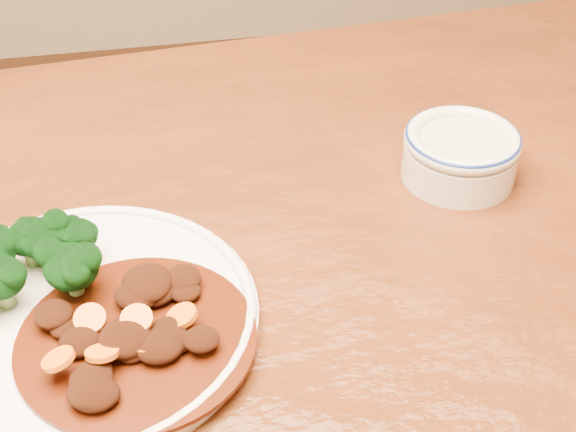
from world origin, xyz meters
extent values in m
cube|color=#5B2910|center=(0.00, 0.00, 0.73)|extent=(1.57, 1.02, 0.04)
cylinder|color=#361B0D|center=(0.65, 0.45, 0.35)|extent=(0.06, 0.06, 0.71)
cylinder|color=white|center=(-0.02, -0.01, 0.76)|extent=(0.28, 0.28, 0.01)
torus|color=white|center=(-0.02, -0.01, 0.76)|extent=(0.27, 0.27, 0.01)
cylinder|color=#6E984E|center=(-0.05, 0.06, 0.77)|extent=(0.01, 0.01, 0.02)
ellipsoid|color=black|center=(-0.05, 0.06, 0.79)|extent=(0.04, 0.04, 0.03)
cylinder|color=#6E984E|center=(-0.02, 0.06, 0.77)|extent=(0.01, 0.01, 0.02)
ellipsoid|color=black|center=(-0.02, 0.06, 0.79)|extent=(0.03, 0.03, 0.03)
cylinder|color=#6E984E|center=(-0.03, 0.01, 0.77)|extent=(0.01, 0.01, 0.02)
ellipsoid|color=black|center=(-0.03, 0.01, 0.79)|extent=(0.04, 0.04, 0.03)
cylinder|color=#6E984E|center=(-0.08, 0.01, 0.77)|extent=(0.01, 0.01, 0.02)
ellipsoid|color=black|center=(-0.08, 0.01, 0.79)|extent=(0.04, 0.04, 0.03)
cylinder|color=#6E984E|center=(-0.06, 0.06, 0.77)|extent=(0.01, 0.01, 0.02)
ellipsoid|color=black|center=(-0.06, 0.06, 0.79)|extent=(0.04, 0.04, 0.03)
cylinder|color=#401206|center=(0.02, -0.05, 0.76)|extent=(0.18, 0.18, 0.00)
ellipsoid|color=black|center=(0.04, -0.07, 0.77)|extent=(0.04, 0.03, 0.02)
ellipsoid|color=black|center=(0.06, 0.00, 0.78)|extent=(0.03, 0.03, 0.01)
ellipsoid|color=black|center=(0.03, 0.00, 0.78)|extent=(0.04, 0.04, 0.02)
ellipsoid|color=black|center=(0.04, -0.01, 0.77)|extent=(0.04, 0.03, 0.02)
ellipsoid|color=black|center=(-0.01, -0.08, 0.77)|extent=(0.02, 0.02, 0.01)
ellipsoid|color=black|center=(0.01, -0.06, 0.78)|extent=(0.04, 0.04, 0.02)
ellipsoid|color=black|center=(0.02, -0.04, 0.77)|extent=(0.03, 0.03, 0.01)
ellipsoid|color=black|center=(0.02, -0.06, 0.77)|extent=(0.02, 0.02, 0.01)
ellipsoid|color=black|center=(0.01, -0.04, 0.77)|extent=(0.02, 0.02, 0.01)
ellipsoid|color=black|center=(0.07, -0.07, 0.78)|extent=(0.03, 0.03, 0.01)
ellipsoid|color=black|center=(-0.03, -0.03, 0.77)|extent=(0.02, 0.02, 0.01)
ellipsoid|color=black|center=(-0.04, -0.02, 0.78)|extent=(0.03, 0.03, 0.01)
ellipsoid|color=black|center=(0.04, -0.06, 0.77)|extent=(0.04, 0.03, 0.02)
ellipsoid|color=black|center=(-0.01, -0.10, 0.78)|extent=(0.03, 0.03, 0.02)
ellipsoid|color=black|center=(-0.01, -0.09, 0.78)|extent=(0.03, 0.03, 0.02)
ellipsoid|color=black|center=(0.04, -0.05, 0.77)|extent=(0.03, 0.03, 0.01)
ellipsoid|color=black|center=(-0.01, -0.10, 0.77)|extent=(0.03, 0.03, 0.02)
ellipsoid|color=black|center=(-0.02, -0.05, 0.77)|extent=(0.03, 0.03, 0.02)
ellipsoid|color=black|center=(0.02, -0.01, 0.78)|extent=(0.04, 0.03, 0.02)
ellipsoid|color=black|center=(0.05, -0.06, 0.77)|extent=(0.02, 0.02, 0.01)
ellipsoid|color=black|center=(0.06, -0.01, 0.77)|extent=(0.03, 0.02, 0.01)
cylinder|color=orange|center=(0.00, -0.07, 0.78)|extent=(0.03, 0.03, 0.01)
cylinder|color=orange|center=(-0.01, -0.03, 0.78)|extent=(0.03, 0.03, 0.02)
cylinder|color=orange|center=(0.05, -0.04, 0.78)|extent=(0.03, 0.03, 0.01)
cylinder|color=orange|center=(0.02, -0.04, 0.78)|extent=(0.03, 0.03, 0.01)
cylinder|color=orange|center=(0.03, -0.06, 0.78)|extent=(0.03, 0.03, 0.01)
cylinder|color=orange|center=(-0.03, -0.07, 0.78)|extent=(0.03, 0.03, 0.02)
cylinder|color=silver|center=(0.34, 0.13, 0.77)|extent=(0.11, 0.11, 0.04)
cylinder|color=beige|center=(0.34, 0.13, 0.79)|extent=(0.08, 0.08, 0.01)
torus|color=silver|center=(0.34, 0.13, 0.79)|extent=(0.11, 0.11, 0.01)
torus|color=navy|center=(0.34, 0.13, 0.80)|extent=(0.11, 0.11, 0.01)
camera|label=1|loc=(0.05, -0.47, 1.21)|focal=50.00mm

